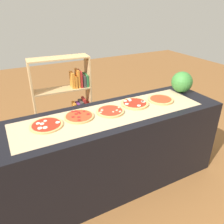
{
  "coord_description": "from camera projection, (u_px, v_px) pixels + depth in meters",
  "views": [
    {
      "loc": [
        -0.98,
        -1.86,
        2.0
      ],
      "look_at": [
        0.0,
        0.0,
        0.96
      ],
      "focal_mm": 36.27,
      "sensor_mm": 36.0,
      "label": 1
    }
  ],
  "objects": [
    {
      "name": "ground_plane",
      "position": [
        112.0,
        182.0,
        2.78
      ],
      "size": [
        12.0,
        12.0,
        0.0
      ],
      "primitive_type": "plane",
      "color": "brown"
    },
    {
      "name": "counter",
      "position": [
        112.0,
        150.0,
        2.57
      ],
      "size": [
        2.5,
        0.74,
        0.94
      ],
      "primitive_type": "cube",
      "color": "black",
      "rests_on": "ground_plane"
    },
    {
      "name": "parchment_paper",
      "position": [
        112.0,
        114.0,
        2.36
      ],
      "size": [
        2.02,
        0.54,
        0.0
      ],
      "primitive_type": "cube",
      "color": "tan",
      "rests_on": "counter"
    },
    {
      "name": "pizza_mozzarella_0",
      "position": [
        46.0,
        125.0,
        2.12
      ],
      "size": [
        0.31,
        0.31,
        0.02
      ],
      "color": "tan",
      "rests_on": "parchment_paper"
    },
    {
      "name": "pizza_pepperoni_1",
      "position": [
        79.0,
        116.0,
        2.28
      ],
      "size": [
        0.3,
        0.3,
        0.02
      ],
      "color": "tan",
      "rests_on": "parchment_paper"
    },
    {
      "name": "pizza_mushroom_2",
      "position": [
        110.0,
        111.0,
        2.38
      ],
      "size": [
        0.29,
        0.29,
        0.03
      ],
      "color": "tan",
      "rests_on": "parchment_paper"
    },
    {
      "name": "pizza_mozzarella_3",
      "position": [
        135.0,
        104.0,
        2.55
      ],
      "size": [
        0.31,
        0.31,
        0.03
      ],
      "color": "tan",
      "rests_on": "parchment_paper"
    },
    {
      "name": "pizza_plain_4",
      "position": [
        161.0,
        100.0,
        2.66
      ],
      "size": [
        0.3,
        0.3,
        0.02
      ],
      "color": "tan",
      "rests_on": "parchment_paper"
    },
    {
      "name": "watermelon",
      "position": [
        182.0,
        82.0,
        2.86
      ],
      "size": [
        0.26,
        0.26,
        0.26
      ],
      "primitive_type": "sphere",
      "color": "#387A33",
      "rests_on": "counter"
    },
    {
      "name": "bookshelf",
      "position": [
        71.0,
        106.0,
        3.32
      ],
      "size": [
        0.82,
        0.3,
        1.33
      ],
      "color": "tan",
      "rests_on": "ground_plane"
    }
  ]
}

